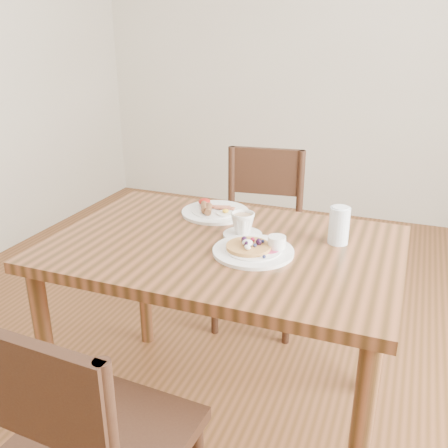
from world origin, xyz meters
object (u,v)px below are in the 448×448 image
(dining_table, at_px, (224,268))
(pancake_plate, at_px, (255,249))
(chair_far, at_px, (260,229))
(water_glass, at_px, (339,226))
(chair_near, at_px, (87,444))
(breakfast_plate, at_px, (214,211))
(teacup_saucer, at_px, (243,225))

(dining_table, bearing_deg, pancake_plate, -18.01)
(chair_far, height_order, water_glass, same)
(water_glass, bearing_deg, chair_near, -117.27)
(pancake_plate, height_order, breakfast_plate, pancake_plate)
(dining_table, height_order, water_glass, water_glass)
(dining_table, xyz_separation_m, chair_near, (-0.08, -0.73, -0.16))
(breakfast_plate, xyz_separation_m, water_glass, (0.51, -0.12, 0.05))
(dining_table, distance_m, water_glass, 0.43)
(chair_near, height_order, teacup_saucer, chair_near)
(dining_table, height_order, breakfast_plate, breakfast_plate)
(pancake_plate, distance_m, water_glass, 0.31)
(dining_table, bearing_deg, chair_near, -96.19)
(chair_far, relative_size, teacup_saucer, 6.29)
(chair_far, relative_size, water_glass, 6.78)
(dining_table, bearing_deg, teacup_saucer, 65.13)
(water_glass, bearing_deg, chair_far, 126.69)
(chair_near, distance_m, pancake_plate, 0.76)
(chair_near, distance_m, chair_far, 1.50)
(pancake_plate, xyz_separation_m, breakfast_plate, (-0.27, 0.30, -0.00))
(chair_near, bearing_deg, pancake_plate, 76.52)
(chair_far, distance_m, breakfast_plate, 0.58)
(dining_table, xyz_separation_m, teacup_saucer, (0.04, 0.08, 0.14))
(teacup_saucer, bearing_deg, pancake_plate, -55.47)
(dining_table, relative_size, pancake_plate, 4.44)
(pancake_plate, xyz_separation_m, teacup_saucer, (-0.09, 0.12, 0.03))
(dining_table, bearing_deg, breakfast_plate, 118.80)
(chair_far, distance_m, water_glass, 0.85)
(pancake_plate, height_order, teacup_saucer, teacup_saucer)
(chair_far, xyz_separation_m, pancake_plate, (0.23, -0.82, 0.27))
(breakfast_plate, bearing_deg, water_glass, -12.95)
(breakfast_plate, relative_size, water_glass, 2.08)
(chair_far, xyz_separation_m, breakfast_plate, (-0.04, -0.52, 0.27))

